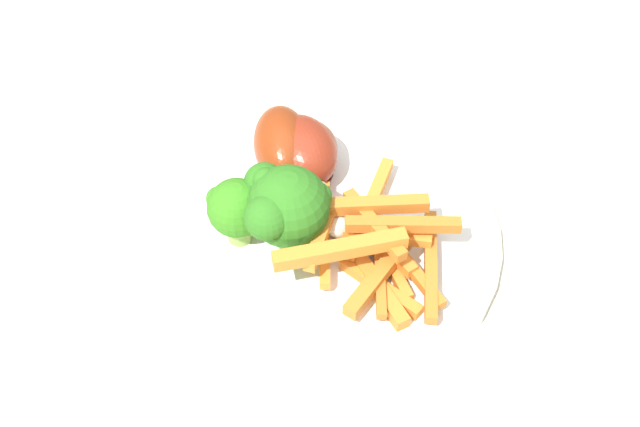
# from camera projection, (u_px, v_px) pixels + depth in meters

# --- Properties ---
(dining_table) EXTENTS (1.18, 0.86, 0.76)m
(dining_table) POSITION_uv_depth(u_px,v_px,m) (305.00, 330.00, 0.70)
(dining_table) COLOR beige
(dining_table) RESTS_ON ground_plane
(dinner_plate) EXTENTS (0.29, 0.29, 0.01)m
(dinner_plate) POSITION_uv_depth(u_px,v_px,m) (320.00, 234.00, 0.63)
(dinner_plate) COLOR white
(dinner_plate) RESTS_ON dining_table
(broccoli_floret_front) EXTENTS (0.07, 0.07, 0.08)m
(broccoli_floret_front) POSITION_uv_depth(u_px,v_px,m) (289.00, 206.00, 0.58)
(broccoli_floret_front) COLOR #82A752
(broccoli_floret_front) RESTS_ON dinner_plate
(broccoli_floret_middle) EXTENTS (0.05, 0.05, 0.06)m
(broccoli_floret_middle) POSITION_uv_depth(u_px,v_px,m) (242.00, 206.00, 0.59)
(broccoli_floret_middle) COLOR #93BD54
(broccoli_floret_middle) RESTS_ON dinner_plate
(broccoli_floret_back) EXTENTS (0.05, 0.05, 0.07)m
(broccoli_floret_back) POSITION_uv_depth(u_px,v_px,m) (284.00, 202.00, 0.58)
(broccoli_floret_back) COLOR #88B15B
(broccoli_floret_back) RESTS_ON dinner_plate
(carrot_fries_pile) EXTENTS (0.15, 0.16, 0.05)m
(carrot_fries_pile) POSITION_uv_depth(u_px,v_px,m) (372.00, 244.00, 0.59)
(carrot_fries_pile) COLOR orange
(carrot_fries_pile) RESTS_ON dinner_plate
(chicken_drumstick_near) EXTENTS (0.06, 0.14, 0.05)m
(chicken_drumstick_near) POSITION_uv_depth(u_px,v_px,m) (286.00, 149.00, 0.65)
(chicken_drumstick_near) COLOR #611D0B
(chicken_drumstick_near) RESTS_ON dinner_plate
(chicken_drumstick_far) EXTENTS (0.08, 0.13, 0.05)m
(chicken_drumstick_far) POSITION_uv_depth(u_px,v_px,m) (307.00, 156.00, 0.64)
(chicken_drumstick_far) COLOR #561E11
(chicken_drumstick_far) RESTS_ON dinner_plate
(chicken_drumstick_extra) EXTENTS (0.08, 0.13, 0.05)m
(chicken_drumstick_extra) POSITION_uv_depth(u_px,v_px,m) (307.00, 155.00, 0.64)
(chicken_drumstick_extra) COLOR #621A0F
(chicken_drumstick_extra) RESTS_ON dinner_plate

